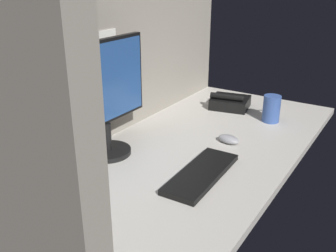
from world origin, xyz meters
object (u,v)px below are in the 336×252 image
at_px(mouse, 229,139).
at_px(keyboard, 201,173).
at_px(mug_ceramic_blue, 272,108).
at_px(desk_phone, 230,102).
at_px(monitor, 103,93).

bearing_deg(mouse, keyboard, -162.67).
xyz_separation_m(mouse, mug_ceramic_blue, (0.34, -0.06, 0.05)).
xyz_separation_m(keyboard, desk_phone, (0.72, 0.22, 0.02)).
relative_size(keyboard, mouse, 3.85).
xyz_separation_m(keyboard, mug_ceramic_blue, (0.65, -0.03, 0.05)).
height_order(keyboard, mouse, mouse).
xyz_separation_m(monitor, desk_phone, (0.76, -0.18, -0.22)).
xyz_separation_m(monitor, mug_ceramic_blue, (0.69, -0.43, -0.18)).
bearing_deg(desk_phone, mouse, -156.04).
bearing_deg(keyboard, desk_phone, 14.73).
bearing_deg(desk_phone, keyboard, -163.03).
height_order(mouse, desk_phone, desk_phone).
distance_m(keyboard, mouse, 0.31).
relative_size(monitor, keyboard, 1.23).
bearing_deg(mug_ceramic_blue, desk_phone, 74.19).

